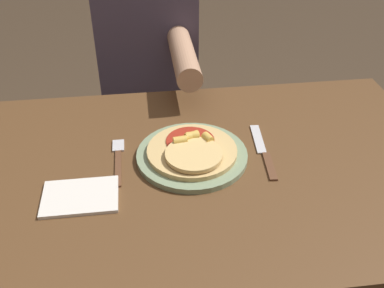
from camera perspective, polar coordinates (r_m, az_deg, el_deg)
The scene contains 7 objects.
dining_table at distance 1.13m, azimuth 2.60°, elevation -7.89°, with size 1.12×0.73×0.77m.
plate at distance 1.06m, azimuth 0.00°, elevation -1.46°, with size 0.26×0.26×0.01m.
pizza at distance 1.04m, azimuth 0.04°, elevation -0.81°, with size 0.21×0.21×0.04m.
fork at distance 1.07m, azimuth -9.35°, elevation -1.83°, with size 0.03×0.18×0.00m.
knife at distance 1.09m, azimuth 9.07°, elevation -0.98°, with size 0.03×0.22×0.00m.
napkin at distance 0.98m, azimuth -14.01°, elevation -6.49°, with size 0.16×0.11×0.01m.
person_diner at distance 1.61m, azimuth -5.45°, elevation 9.11°, with size 0.33×0.52×1.20m.
Camera 1 is at (-0.15, -0.80, 1.41)m, focal length 42.00 mm.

